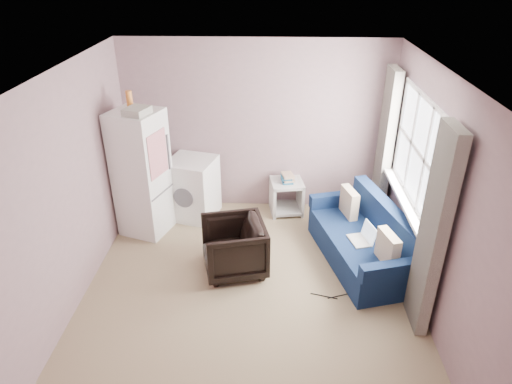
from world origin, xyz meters
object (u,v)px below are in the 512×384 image
(armchair, at_px, (234,245))
(side_table, at_px, (286,194))
(fridge, at_px, (142,173))
(sofa, at_px, (365,242))
(washing_machine, at_px, (193,187))

(armchair, height_order, side_table, armchair)
(fridge, relative_size, sofa, 1.04)
(armchair, xyz_separation_m, side_table, (0.67, 1.45, -0.07))
(fridge, bearing_deg, armchair, -16.11)
(fridge, bearing_deg, washing_machine, 53.32)
(armchair, distance_m, side_table, 1.59)
(armchair, relative_size, washing_machine, 0.83)
(sofa, bearing_deg, fridge, 152.29)
(side_table, bearing_deg, sofa, -51.54)
(side_table, height_order, sofa, sofa)
(washing_machine, relative_size, side_table, 1.42)
(sofa, bearing_deg, armchair, 173.47)
(armchair, height_order, washing_machine, washing_machine)
(fridge, height_order, sofa, fridge)
(armchair, relative_size, sofa, 0.39)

